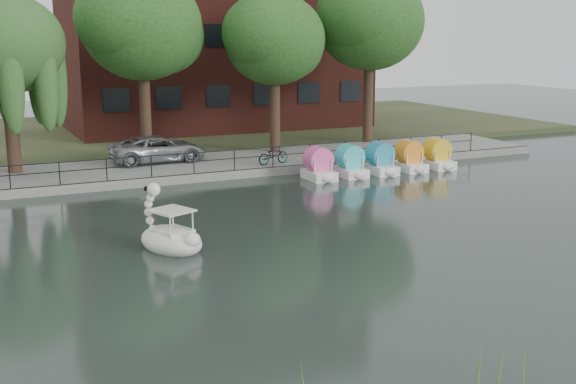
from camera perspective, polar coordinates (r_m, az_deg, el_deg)
ground_plane at (r=21.93m, az=3.24°, el=-5.48°), size 120.00×120.00×0.00m
promenade at (r=36.36m, az=-8.74°, el=1.92°), size 40.00×6.00×0.40m
kerb at (r=33.59m, az=-7.31°, el=1.10°), size 40.00×0.25×0.40m
land_strip at (r=49.81m, az=-13.31°, el=4.52°), size 60.00×22.00×0.36m
railing at (r=33.60m, az=-7.46°, el=2.74°), size 32.00×0.05×1.00m
willow_mid at (r=35.45m, az=-21.46°, el=10.79°), size 5.32×5.32×8.15m
broadleaf_center at (r=37.45m, az=-11.48°, el=12.68°), size 6.00×6.00×9.25m
broadleaf_right at (r=39.24m, az=-1.06°, el=11.91°), size 5.40×5.40×8.32m
broadleaf_far at (r=43.15m, az=6.50°, el=13.22°), size 6.30×6.30×9.71m
minivan at (r=36.80m, az=-10.20°, el=3.52°), size 2.72×5.60×1.54m
bicycle at (r=35.71m, az=-1.19°, el=3.01°), size 0.94×1.81×1.00m
swan_boat at (r=23.28m, az=-9.29°, el=-3.41°), size 2.35×2.82×2.05m
pedal_boat_row at (r=35.63m, az=7.31°, el=2.42°), size 7.95×1.70×1.40m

